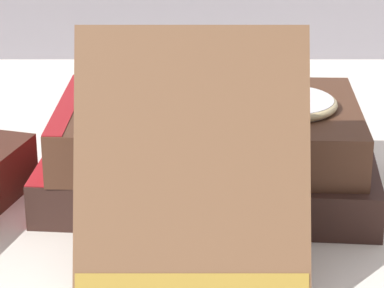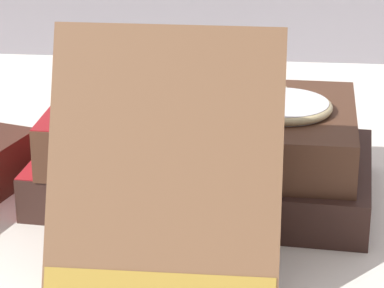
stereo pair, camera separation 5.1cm
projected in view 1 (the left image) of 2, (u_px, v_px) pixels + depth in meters
name	position (u px, v px, depth m)	size (l,w,h in m)	color
ground_plane	(184.00, 204.00, 0.58)	(3.00, 3.00, 0.00)	silver
book_flat_bottom	(193.00, 173.00, 0.58)	(0.22, 0.14, 0.03)	#331E19
book_flat_top	(191.00, 129.00, 0.57)	(0.19, 0.13, 0.03)	#4C2D1E
book_leaning_front	(177.00, 171.00, 0.47)	(0.12, 0.08, 0.13)	brown
pocket_watch	(280.00, 103.00, 0.56)	(0.06, 0.06, 0.01)	silver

